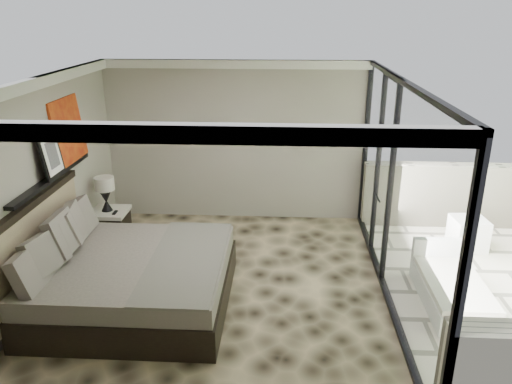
# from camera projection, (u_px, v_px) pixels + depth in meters

# --- Properties ---
(floor) EXTENTS (5.00, 5.00, 0.00)m
(floor) POSITION_uv_depth(u_px,v_px,m) (219.00, 286.00, 6.84)
(floor) COLOR black
(floor) RESTS_ON ground
(ceiling) EXTENTS (4.50, 5.00, 0.02)m
(ceiling) POSITION_uv_depth(u_px,v_px,m) (213.00, 80.00, 5.88)
(ceiling) COLOR silver
(ceiling) RESTS_ON back_wall
(back_wall) EXTENTS (4.50, 0.02, 2.80)m
(back_wall) POSITION_uv_depth(u_px,v_px,m) (235.00, 142.00, 8.70)
(back_wall) COLOR gray
(back_wall) RESTS_ON floor
(left_wall) EXTENTS (0.02, 5.00, 2.80)m
(left_wall) POSITION_uv_depth(u_px,v_px,m) (46.00, 187.00, 6.48)
(left_wall) COLOR gray
(left_wall) RESTS_ON floor
(glass_wall) EXTENTS (0.08, 5.00, 2.80)m
(glass_wall) POSITION_uv_depth(u_px,v_px,m) (395.00, 194.00, 6.24)
(glass_wall) COLOR white
(glass_wall) RESTS_ON floor
(terrace_slab) EXTENTS (3.00, 5.00, 0.12)m
(terrace_slab) POSITION_uv_depth(u_px,v_px,m) (498.00, 299.00, 6.66)
(terrace_slab) COLOR beige
(terrace_slab) RESTS_ON ground
(picture_ledge) EXTENTS (0.12, 2.20, 0.05)m
(picture_ledge) POSITION_uv_depth(u_px,v_px,m) (52.00, 178.00, 6.54)
(picture_ledge) COLOR black
(picture_ledge) RESTS_ON left_wall
(bed) EXTENTS (2.41, 2.33, 1.34)m
(bed) POSITION_uv_depth(u_px,v_px,m) (126.00, 277.00, 6.32)
(bed) COLOR black
(bed) RESTS_ON floor
(nightstand) EXTENTS (0.69, 0.69, 0.57)m
(nightstand) POSITION_uv_depth(u_px,v_px,m) (111.00, 224.00, 8.14)
(nightstand) COLOR black
(nightstand) RESTS_ON floor
(table_lamp) EXTENTS (0.31, 0.31, 0.57)m
(table_lamp) POSITION_uv_depth(u_px,v_px,m) (105.00, 189.00, 7.93)
(table_lamp) COLOR black
(table_lamp) RESTS_ON nightstand
(abstract_canvas) EXTENTS (0.13, 0.90, 0.90)m
(abstract_canvas) POSITION_uv_depth(u_px,v_px,m) (68.00, 130.00, 7.03)
(abstract_canvas) COLOR #B21A0F
(abstract_canvas) RESTS_ON picture_ledge
(framed_print) EXTENTS (0.11, 0.50, 0.60)m
(framed_print) POSITION_uv_depth(u_px,v_px,m) (51.00, 154.00, 6.40)
(framed_print) COLOR black
(framed_print) RESTS_ON picture_ledge
(ottoman) EXTENTS (0.54, 0.54, 0.50)m
(ottoman) POSITION_uv_depth(u_px,v_px,m) (468.00, 233.00, 7.86)
(ottoman) COLOR white
(ottoman) RESTS_ON terrace_slab
(lounger) EXTENTS (0.75, 1.51, 0.59)m
(lounger) POSITION_uv_depth(u_px,v_px,m) (452.00, 289.00, 6.42)
(lounger) COLOR silver
(lounger) RESTS_ON terrace_slab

